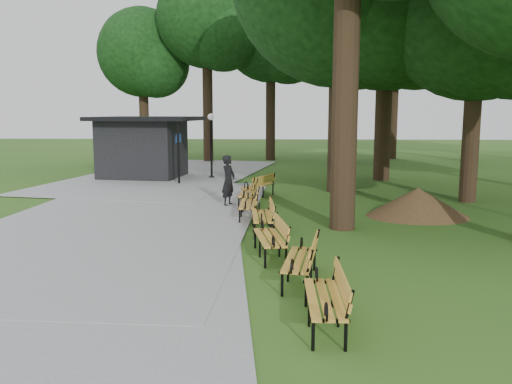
{
  "coord_description": "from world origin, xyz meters",
  "views": [
    {
      "loc": [
        0.8,
        -12.59,
        3.22
      ],
      "look_at": [
        0.16,
        1.29,
        1.1
      ],
      "focal_mm": 37.09,
      "sensor_mm": 36.0,
      "label": 1
    }
  ],
  "objects_px": {
    "bench_2": "(270,238)",
    "bench_3": "(262,216)",
    "lamp_post": "(211,132)",
    "kiosk": "(143,147)",
    "lawn_tree_4": "(387,12)",
    "bench_1": "(300,260)",
    "bench_4": "(248,204)",
    "bench_0": "(324,299)",
    "lawn_tree_1": "(479,6)",
    "dirt_mound": "(418,202)",
    "person": "(229,181)",
    "bench_6": "(258,186)",
    "bench_5": "(247,193)"
  },
  "relations": [
    {
      "from": "bench_0",
      "to": "lawn_tree_4",
      "type": "relative_size",
      "value": 0.17
    },
    {
      "from": "bench_0",
      "to": "bench_4",
      "type": "height_order",
      "value": "same"
    },
    {
      "from": "kiosk",
      "to": "lawn_tree_1",
      "type": "distance_m",
      "value": 15.84
    },
    {
      "from": "bench_0",
      "to": "kiosk",
      "type": "bearing_deg",
      "value": -158.21
    },
    {
      "from": "person",
      "to": "bench_3",
      "type": "height_order",
      "value": "person"
    },
    {
      "from": "dirt_mound",
      "to": "lawn_tree_1",
      "type": "relative_size",
      "value": 0.26
    },
    {
      "from": "bench_1",
      "to": "bench_5",
      "type": "distance_m",
      "value": 8.29
    },
    {
      "from": "bench_2",
      "to": "bench_6",
      "type": "height_order",
      "value": "same"
    },
    {
      "from": "bench_3",
      "to": "bench_4",
      "type": "bearing_deg",
      "value": -170.11
    },
    {
      "from": "lawn_tree_4",
      "to": "bench_0",
      "type": "bearing_deg",
      "value": -103.2
    },
    {
      "from": "lamp_post",
      "to": "lawn_tree_4",
      "type": "height_order",
      "value": "lawn_tree_4"
    },
    {
      "from": "lawn_tree_1",
      "to": "bench_2",
      "type": "bearing_deg",
      "value": -132.22
    },
    {
      "from": "lamp_post",
      "to": "bench_2",
      "type": "bearing_deg",
      "value": -77.46
    },
    {
      "from": "person",
      "to": "lawn_tree_1",
      "type": "bearing_deg",
      "value": -60.75
    },
    {
      "from": "bench_2",
      "to": "dirt_mound",
      "type": "bearing_deg",
      "value": 127.29
    },
    {
      "from": "bench_4",
      "to": "bench_5",
      "type": "xyz_separation_m",
      "value": [
        -0.16,
        2.1,
        0.0
      ]
    },
    {
      "from": "bench_4",
      "to": "lawn_tree_4",
      "type": "xyz_separation_m",
      "value": [
        5.77,
        9.52,
        7.25
      ]
    },
    {
      "from": "bench_0",
      "to": "bench_4",
      "type": "relative_size",
      "value": 1.0
    },
    {
      "from": "kiosk",
      "to": "dirt_mound",
      "type": "distance_m",
      "value": 14.4
    },
    {
      "from": "bench_1",
      "to": "bench_3",
      "type": "height_order",
      "value": "same"
    },
    {
      "from": "lamp_post",
      "to": "bench_0",
      "type": "relative_size",
      "value": 1.65
    },
    {
      "from": "lamp_post",
      "to": "bench_4",
      "type": "height_order",
      "value": "lamp_post"
    },
    {
      "from": "person",
      "to": "bench_6",
      "type": "xyz_separation_m",
      "value": [
        0.93,
        1.93,
        -0.44
      ]
    },
    {
      "from": "dirt_mound",
      "to": "bench_0",
      "type": "xyz_separation_m",
      "value": [
        -3.58,
        -8.66,
        -0.01
      ]
    },
    {
      "from": "dirt_mound",
      "to": "bench_4",
      "type": "xyz_separation_m",
      "value": [
        -5.21,
        -0.52,
        -0.01
      ]
    },
    {
      "from": "lawn_tree_1",
      "to": "lawn_tree_4",
      "type": "bearing_deg",
      "value": 107.59
    },
    {
      "from": "bench_3",
      "to": "lawn_tree_4",
      "type": "distance_m",
      "value": 14.51
    },
    {
      "from": "dirt_mound",
      "to": "lawn_tree_1",
      "type": "bearing_deg",
      "value": 48.8
    },
    {
      "from": "bench_6",
      "to": "dirt_mound",
      "type": "bearing_deg",
      "value": 81.43
    },
    {
      "from": "bench_2",
      "to": "bench_3",
      "type": "xyz_separation_m",
      "value": [
        -0.25,
        2.43,
        0.0
      ]
    },
    {
      "from": "lawn_tree_1",
      "to": "bench_5",
      "type": "bearing_deg",
      "value": -170.74
    },
    {
      "from": "kiosk",
      "to": "bench_5",
      "type": "relative_size",
      "value": 2.51
    },
    {
      "from": "kiosk",
      "to": "lawn_tree_1",
      "type": "height_order",
      "value": "lawn_tree_1"
    },
    {
      "from": "dirt_mound",
      "to": "bench_6",
      "type": "distance_m",
      "value": 6.18
    },
    {
      "from": "kiosk",
      "to": "bench_2",
      "type": "height_order",
      "value": "kiosk"
    },
    {
      "from": "kiosk",
      "to": "lawn_tree_4",
      "type": "height_order",
      "value": "lawn_tree_4"
    },
    {
      "from": "kiosk",
      "to": "lamp_post",
      "type": "distance_m",
      "value": 3.47
    },
    {
      "from": "bench_1",
      "to": "bench_4",
      "type": "bearing_deg",
      "value": -159.54
    },
    {
      "from": "person",
      "to": "bench_1",
      "type": "xyz_separation_m",
      "value": [
        2.15,
        -8.16,
        -0.44
      ]
    },
    {
      "from": "bench_2",
      "to": "bench_5",
      "type": "distance_m",
      "value": 6.47
    },
    {
      "from": "bench_2",
      "to": "kiosk",
      "type": "bearing_deg",
      "value": -165.17
    },
    {
      "from": "bench_3",
      "to": "lawn_tree_4",
      "type": "xyz_separation_m",
      "value": [
        5.29,
        11.39,
        7.25
      ]
    },
    {
      "from": "dirt_mound",
      "to": "bench_3",
      "type": "height_order",
      "value": "dirt_mound"
    },
    {
      "from": "lamp_post",
      "to": "bench_2",
      "type": "relative_size",
      "value": 1.65
    },
    {
      "from": "kiosk",
      "to": "lawn_tree_1",
      "type": "xyz_separation_m",
      "value": [
        13.48,
        -6.41,
        5.32
      ]
    },
    {
      "from": "bench_4",
      "to": "lawn_tree_1",
      "type": "height_order",
      "value": "lawn_tree_1"
    },
    {
      "from": "bench_3",
      "to": "lawn_tree_1",
      "type": "relative_size",
      "value": 0.19
    },
    {
      "from": "person",
      "to": "bench_3",
      "type": "distance_m",
      "value": 4.22
    },
    {
      "from": "dirt_mound",
      "to": "lawn_tree_1",
      "type": "height_order",
      "value": "lawn_tree_1"
    },
    {
      "from": "bench_0",
      "to": "bench_4",
      "type": "xyz_separation_m",
      "value": [
        -1.63,
        8.13,
        0.0
      ]
    }
  ]
}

